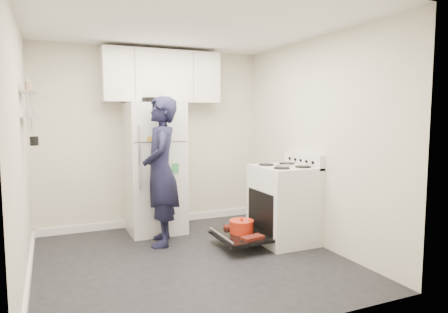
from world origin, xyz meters
name	(u,v)px	position (x,y,z in m)	size (l,w,h in m)	color
room	(186,150)	(-0.03, 0.03, 1.21)	(3.21, 3.21, 2.51)	black
electric_range	(283,205)	(1.26, 0.15, 0.47)	(0.66, 0.76, 1.10)	silver
open_oven_door	(241,231)	(0.70, 0.18, 0.19)	(0.55, 0.71, 0.23)	black
refrigerator	(155,167)	(-0.07, 1.25, 0.87)	(0.72, 0.74, 1.80)	silver
upper_cabinets	(162,77)	(0.10, 1.43, 2.10)	(1.60, 0.33, 0.70)	silver
wall_shelf_rack	(30,105)	(-1.52, 0.49, 1.68)	(0.14, 0.60, 0.61)	#B2B2B7
person	(161,171)	(-0.13, 0.68, 0.90)	(0.66, 0.43, 1.80)	black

